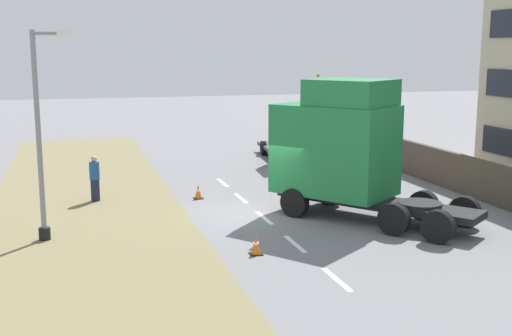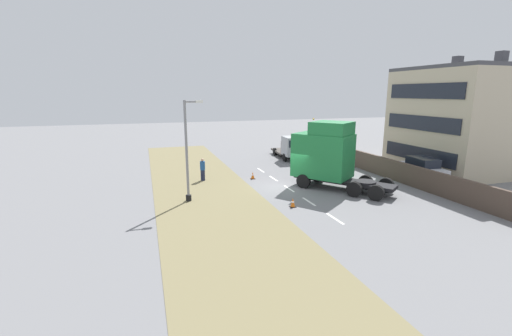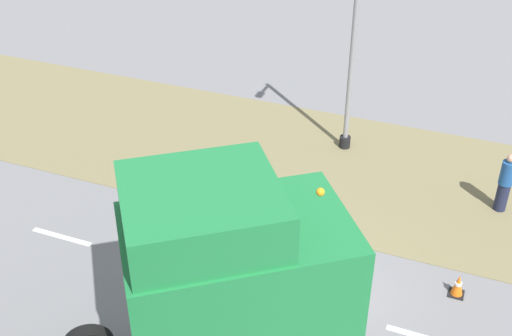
{
  "view_description": "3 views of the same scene",
  "coord_description": "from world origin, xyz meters",
  "px_view_note": "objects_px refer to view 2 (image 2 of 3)",
  "views": [
    {
      "loc": [
        -6.4,
        -21.64,
        5.82
      ],
      "look_at": [
        -0.95,
        -2.92,
        2.23
      ],
      "focal_mm": 45.0,
      "sensor_mm": 36.0,
      "label": 1
    },
    {
      "loc": [
        -9.74,
        -22.84,
        6.85
      ],
      "look_at": [
        -2.61,
        -0.91,
        1.77
      ],
      "focal_mm": 24.0,
      "sensor_mm": 36.0,
      "label": 2
    },
    {
      "loc": [
        10.54,
        2.67,
        10.64
      ],
      "look_at": [
        -2.51,
        -2.54,
        1.75
      ],
      "focal_mm": 45.0,
      "sensor_mm": 36.0,
      "label": 3
    }
  ],
  "objects_px": {
    "lamp_post": "(188,157)",
    "pedestrian": "(203,170)",
    "flatbed_truck": "(293,147)",
    "traffic_cone_lead": "(253,175)",
    "lorry_cab": "(326,155)",
    "traffic_cone_trailing": "(293,203)",
    "parked_car": "(421,170)"
  },
  "relations": [
    {
      "from": "flatbed_truck",
      "to": "traffic_cone_lead",
      "type": "height_order",
      "value": "flatbed_truck"
    },
    {
      "from": "parked_car",
      "to": "traffic_cone_lead",
      "type": "relative_size",
      "value": 7.5
    },
    {
      "from": "lamp_post",
      "to": "pedestrian",
      "type": "distance_m",
      "value": 5.6
    },
    {
      "from": "lamp_post",
      "to": "traffic_cone_trailing",
      "type": "height_order",
      "value": "lamp_post"
    },
    {
      "from": "pedestrian",
      "to": "traffic_cone_lead",
      "type": "relative_size",
      "value": 3.1
    },
    {
      "from": "parked_car",
      "to": "traffic_cone_lead",
      "type": "distance_m",
      "value": 13.28
    },
    {
      "from": "lorry_cab",
      "to": "pedestrian",
      "type": "distance_m",
      "value": 9.68
    },
    {
      "from": "lorry_cab",
      "to": "traffic_cone_lead",
      "type": "bearing_deg",
      "value": 101.0
    },
    {
      "from": "pedestrian",
      "to": "traffic_cone_trailing",
      "type": "distance_m",
      "value": 9.18
    },
    {
      "from": "traffic_cone_lead",
      "to": "pedestrian",
      "type": "bearing_deg",
      "value": 170.09
    },
    {
      "from": "lorry_cab",
      "to": "flatbed_truck",
      "type": "relative_size",
      "value": 1.11
    },
    {
      "from": "flatbed_truck",
      "to": "pedestrian",
      "type": "distance_m",
      "value": 11.84
    },
    {
      "from": "pedestrian",
      "to": "traffic_cone_lead",
      "type": "bearing_deg",
      "value": -9.91
    },
    {
      "from": "traffic_cone_trailing",
      "to": "lamp_post",
      "type": "bearing_deg",
      "value": 151.26
    },
    {
      "from": "lamp_post",
      "to": "traffic_cone_lead",
      "type": "relative_size",
      "value": 11.07
    },
    {
      "from": "lorry_cab",
      "to": "traffic_cone_lead",
      "type": "relative_size",
      "value": 12.18
    },
    {
      "from": "traffic_cone_lead",
      "to": "traffic_cone_trailing",
      "type": "height_order",
      "value": "same"
    },
    {
      "from": "traffic_cone_lead",
      "to": "traffic_cone_trailing",
      "type": "xyz_separation_m",
      "value": [
        0.22,
        -7.46,
        0.0
      ]
    },
    {
      "from": "lorry_cab",
      "to": "traffic_cone_trailing",
      "type": "bearing_deg",
      "value": -176.77
    },
    {
      "from": "flatbed_truck",
      "to": "pedestrian",
      "type": "bearing_deg",
      "value": 33.97
    },
    {
      "from": "lorry_cab",
      "to": "lamp_post",
      "type": "xyz_separation_m",
      "value": [
        -10.0,
        -0.27,
        0.47
      ]
    },
    {
      "from": "flatbed_truck",
      "to": "pedestrian",
      "type": "xyz_separation_m",
      "value": [
        -10.36,
        -5.73,
        -0.45
      ]
    },
    {
      "from": "flatbed_truck",
      "to": "lamp_post",
      "type": "bearing_deg",
      "value": 46.62
    },
    {
      "from": "flatbed_truck",
      "to": "traffic_cone_lead",
      "type": "xyz_separation_m",
      "value": [
        -6.41,
        -6.42,
        -1.05
      ]
    },
    {
      "from": "lorry_cab",
      "to": "pedestrian",
      "type": "xyz_separation_m",
      "value": [
        -8.33,
        4.68,
        -1.55
      ]
    },
    {
      "from": "lorry_cab",
      "to": "traffic_cone_lead",
      "type": "xyz_separation_m",
      "value": [
        -4.38,
        3.99,
        -2.15
      ]
    },
    {
      "from": "parked_car",
      "to": "lamp_post",
      "type": "height_order",
      "value": "lamp_post"
    },
    {
      "from": "lamp_post",
      "to": "pedestrian",
      "type": "xyz_separation_m",
      "value": [
        1.67,
        4.95,
        -2.03
      ]
    },
    {
      "from": "flatbed_truck",
      "to": "traffic_cone_trailing",
      "type": "xyz_separation_m",
      "value": [
        -6.19,
        -13.88,
        -1.05
      ]
    },
    {
      "from": "pedestrian",
      "to": "traffic_cone_lead",
      "type": "height_order",
      "value": "pedestrian"
    },
    {
      "from": "lamp_post",
      "to": "pedestrian",
      "type": "relative_size",
      "value": 3.57
    },
    {
      "from": "parked_car",
      "to": "pedestrian",
      "type": "height_order",
      "value": "parked_car"
    }
  ]
}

